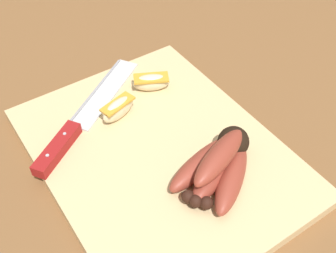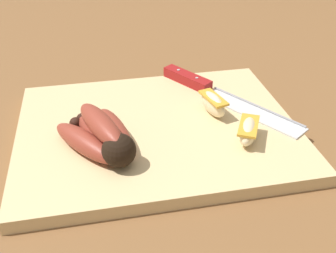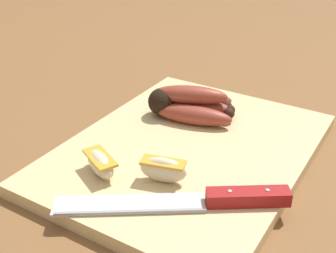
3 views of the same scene
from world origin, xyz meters
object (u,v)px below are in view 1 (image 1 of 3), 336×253
banana_bunch (219,164)px  apple_wedge_middle (151,82)px  apple_wedge_near (118,109)px  chefs_knife (75,128)px

banana_bunch → apple_wedge_middle: (-0.20, 0.02, -0.01)m
banana_bunch → apple_wedge_middle: bearing=174.4°
banana_bunch → apple_wedge_near: bearing=-161.4°
apple_wedge_near → chefs_knife: bearing=-100.1°
banana_bunch → apple_wedge_near: size_ratio=2.24×
chefs_knife → apple_wedge_near: apple_wedge_near is taller
chefs_knife → apple_wedge_middle: apple_wedge_middle is taller
chefs_knife → apple_wedge_middle: (-0.02, 0.15, 0.01)m
apple_wedge_near → apple_wedge_middle: 0.08m
chefs_knife → apple_wedge_middle: bearing=96.1°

